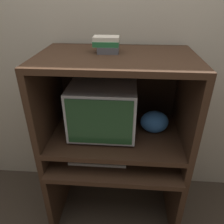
{
  "coord_description": "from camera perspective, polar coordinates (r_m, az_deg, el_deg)",
  "views": [
    {
      "loc": [
        0.07,
        -1.02,
        1.69
      ],
      "look_at": [
        -0.03,
        0.31,
        0.96
      ],
      "focal_mm": 35.0,
      "sensor_mm": 36.0,
      "label": 1
    }
  ],
  "objects": [
    {
      "name": "keyboard",
      "position": [
        1.59,
        -3.69,
        -12.13
      ],
      "size": [
        0.4,
        0.13,
        0.03
      ],
      "color": "beige",
      "rests_on": "desk_base"
    },
    {
      "name": "desk_base",
      "position": [
        1.82,
        0.76,
        -16.09
      ],
      "size": [
        0.99,
        0.66,
        0.64
      ],
      "color": "#382316",
      "rests_on": "ground_plane"
    },
    {
      "name": "crt_monitor",
      "position": [
        1.54,
        -2.25,
        1.41
      ],
      "size": [
        0.45,
        0.45,
        0.37
      ],
      "color": "#B2B2B7",
      "rests_on": "desk_monitor_shelf"
    },
    {
      "name": "hutch_upper",
      "position": [
        1.46,
        1.16,
        8.04
      ],
      "size": [
        0.99,
        0.62,
        0.56
      ],
      "color": "#382316",
      "rests_on": "desk_monitor_shelf"
    },
    {
      "name": "mouse",
      "position": [
        1.58,
        5.58,
        -12.53
      ],
      "size": [
        0.06,
        0.04,
        0.03
      ],
      "color": "#B7B7B7",
      "rests_on": "desk_base"
    },
    {
      "name": "book_stack",
      "position": [
        1.42,
        -1.31,
        17.26
      ],
      "size": [
        0.16,
        0.12,
        0.1
      ],
      "color": "#4C4C51",
      "rests_on": "hutch_upper"
    },
    {
      "name": "desk_monitor_shelf",
      "position": [
        1.63,
        0.95,
        -6.18
      ],
      "size": [
        0.99,
        0.62,
        0.16
      ],
      "color": "#382316",
      "rests_on": "desk_base"
    },
    {
      "name": "snack_bag",
      "position": [
        1.6,
        11.01,
        -2.52
      ],
      "size": [
        0.2,
        0.15,
        0.16
      ],
      "color": "#336BB7",
      "rests_on": "desk_monitor_shelf"
    },
    {
      "name": "wall_back",
      "position": [
        1.74,
        1.88,
        15.88
      ],
      "size": [
        6.0,
        0.06,
        2.6
      ],
      "color": "#B2A893",
      "rests_on": "ground_plane"
    }
  ]
}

